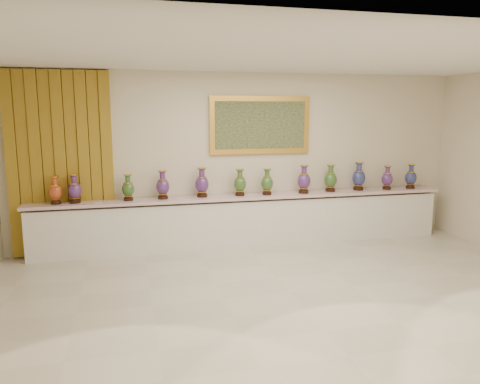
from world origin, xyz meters
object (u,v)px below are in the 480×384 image
Objects in this scene: vase_0 at (55,192)px; vase_2 at (128,189)px; counter at (247,221)px; vase_1 at (75,190)px.

vase_2 is at bearing 2.07° from vase_0.
vase_0 is at bearing -179.02° from counter.
vase_0 is 0.29m from vase_1.
vase_1 is 1.07× the size of vase_2.
counter is 2.11m from vase_2.
counter is 16.44× the size of vase_0.
vase_0 is 0.96× the size of vase_1.
counter is at bearing 0.38° from vase_2.
vase_0 is 1.02× the size of vase_2.
vase_0 reaches higher than vase_2.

